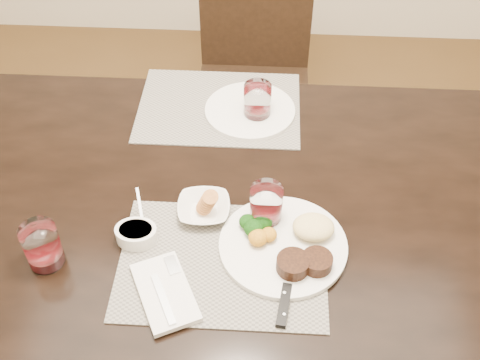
# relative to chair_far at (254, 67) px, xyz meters

# --- Properties ---
(ground_plane) EXTENTS (4.50, 4.50, 0.00)m
(ground_plane) POSITION_rel_chair_far_xyz_m (0.00, -0.93, -0.50)
(ground_plane) COLOR #463016
(ground_plane) RESTS_ON ground
(dining_table) EXTENTS (2.00, 1.00, 0.75)m
(dining_table) POSITION_rel_chair_far_xyz_m (0.00, -0.93, 0.16)
(dining_table) COLOR black
(dining_table) RESTS_ON ground
(chair_far) EXTENTS (0.42, 0.42, 0.90)m
(chair_far) POSITION_rel_chair_far_xyz_m (0.00, 0.00, 0.00)
(chair_far) COLOR black
(chair_far) RESTS_ON ground
(placemat_near) EXTENTS (0.46, 0.34, 0.00)m
(placemat_near) POSITION_rel_chair_far_xyz_m (-0.03, -1.11, 0.25)
(placemat_near) COLOR slate
(placemat_near) RESTS_ON dining_table
(placemat_far) EXTENTS (0.46, 0.34, 0.00)m
(placemat_far) POSITION_rel_chair_far_xyz_m (-0.08, -0.56, 0.25)
(placemat_far) COLOR slate
(placemat_far) RESTS_ON dining_table
(dinner_plate) EXTENTS (0.29, 0.29, 0.05)m
(dinner_plate) POSITION_rel_chair_far_xyz_m (0.12, -1.06, 0.27)
(dinner_plate) COLOR silver
(dinner_plate) RESTS_ON placemat_near
(napkin_fork) EXTENTS (0.17, 0.21, 0.02)m
(napkin_fork) POSITION_rel_chair_far_xyz_m (-0.14, -1.20, 0.26)
(napkin_fork) COLOR white
(napkin_fork) RESTS_ON placemat_near
(steak_knife) EXTENTS (0.04, 0.25, 0.01)m
(steak_knife) POSITION_rel_chair_far_xyz_m (0.11, -1.19, 0.26)
(steak_knife) COLOR silver
(steak_knife) RESTS_ON placemat_near
(cracker_bowl) EXTENTS (0.13, 0.13, 0.06)m
(cracker_bowl) POSITION_rel_chair_far_xyz_m (-0.08, -0.97, 0.27)
(cracker_bowl) COLOR silver
(cracker_bowl) RESTS_ON placemat_near
(sauce_ramekin) EXTENTS (0.10, 0.14, 0.08)m
(sauce_ramekin) POSITION_rel_chair_far_xyz_m (-0.23, -1.06, 0.27)
(sauce_ramekin) COLOR silver
(sauce_ramekin) RESTS_ON placemat_near
(wine_glass_near) EXTENTS (0.08, 0.08, 0.10)m
(wine_glass_near) POSITION_rel_chair_far_xyz_m (0.06, -0.98, 0.30)
(wine_glass_near) COLOR white
(wine_glass_near) RESTS_ON placemat_near
(far_plate) EXTENTS (0.26, 0.26, 0.01)m
(far_plate) POSITION_rel_chair_far_xyz_m (0.01, -0.58, 0.26)
(far_plate) COLOR silver
(far_plate) RESTS_ON placemat_far
(wine_glass_far) EXTENTS (0.08, 0.08, 0.10)m
(wine_glass_far) POSITION_rel_chair_far_xyz_m (0.03, -0.60, 0.30)
(wine_glass_far) COLOR white
(wine_glass_far) RESTS_ON placemat_far
(wine_glass_side) EXTENTS (0.08, 0.08, 0.11)m
(wine_glass_side) POSITION_rel_chair_far_xyz_m (-0.42, -1.13, 0.30)
(wine_glass_side) COLOR white
(wine_glass_side) RESTS_ON dining_table
(salt_cellar) EXTENTS (0.04, 0.04, 0.02)m
(salt_cellar) POSITION_rel_chair_far_xyz_m (-0.22, -1.03, 0.26)
(salt_cellar) COLOR white
(salt_cellar) RESTS_ON dining_table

